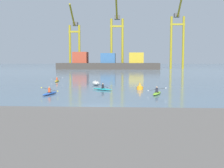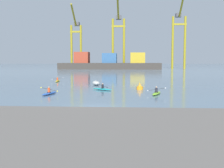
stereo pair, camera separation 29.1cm
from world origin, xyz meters
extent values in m
plane|color=slate|center=(0.00, 0.00, 0.00)|extent=(800.00, 800.00, 0.00)
cube|color=#38332D|center=(-6.57, 109.01, 1.53)|extent=(49.82, 9.83, 3.05)
cube|color=#993823|center=(-20.27, 109.01, 5.75)|extent=(6.97, 6.88, 5.39)
cube|color=#2D5684|center=(-6.57, 109.01, 5.43)|extent=(6.97, 6.88, 4.75)
cube|color=#B29323|center=(7.12, 109.01, 5.56)|extent=(6.97, 6.88, 5.01)
cylinder|color=olive|center=(-28.52, 123.07, 11.71)|extent=(1.20, 1.20, 23.42)
cylinder|color=olive|center=(-23.33, 123.07, 11.71)|extent=(1.20, 1.20, 23.42)
cube|color=olive|center=(-25.92, 123.07, 19.90)|extent=(6.39, 0.90, 0.90)
cylinder|color=olive|center=(-25.92, 117.33, 27.86)|extent=(0.90, 12.03, 9.61)
cube|color=#47474C|center=(-25.92, 125.57, 24.42)|extent=(2.80, 2.80, 2.00)
cylinder|color=olive|center=(-5.41, 115.97, 12.78)|extent=(1.20, 1.20, 25.56)
cylinder|color=olive|center=(0.33, 115.97, 12.78)|extent=(1.20, 1.20, 25.56)
cube|color=olive|center=(-2.54, 115.97, 21.73)|extent=(6.93, 0.90, 0.90)
cylinder|color=olive|center=(-2.54, 110.11, 29.78)|extent=(0.90, 12.24, 9.18)
cube|color=#47474C|center=(-2.54, 118.47, 26.56)|extent=(2.80, 2.80, 2.00)
cylinder|color=olive|center=(25.59, 119.44, 13.49)|extent=(1.20, 1.20, 26.99)
cylinder|color=olive|center=(31.87, 119.44, 13.49)|extent=(1.20, 1.20, 26.99)
cube|color=olive|center=(28.73, 119.44, 22.94)|extent=(7.48, 0.90, 0.90)
cylinder|color=olive|center=(28.73, 111.63, 33.00)|extent=(0.90, 16.16, 12.74)
cube|color=#47474C|center=(28.73, 121.94, 27.99)|extent=(2.80, 2.80, 2.00)
ellipsoid|color=beige|center=(-2.37, 21.13, 0.35)|extent=(1.88, 2.82, 0.70)
cube|color=beige|center=(-2.37, 21.13, 0.73)|extent=(0.69, 1.86, 0.06)
cylinder|color=orange|center=(4.48, 14.72, 0.23)|extent=(0.90, 0.90, 0.45)
cone|color=orange|center=(4.48, 14.72, 0.73)|extent=(0.49, 0.50, 0.55)
ellipsoid|color=yellow|center=(-10.71, 28.37, 0.13)|extent=(0.92, 3.44, 0.26)
torus|color=black|center=(-10.70, 28.27, 0.27)|extent=(0.53, 0.53, 0.05)
cylinder|color=#DB471E|center=(-10.70, 28.27, 0.51)|extent=(0.30, 0.30, 0.50)
sphere|color=tan|center=(-10.70, 28.27, 0.86)|extent=(0.19, 0.19, 0.19)
cylinder|color=black|center=(-10.71, 28.32, 0.61)|extent=(2.08, 0.23, 0.33)
ellipsoid|color=silver|center=(-11.74, 28.22, 0.46)|extent=(0.20, 0.06, 0.13)
ellipsoid|color=silver|center=(-9.67, 28.42, 0.76)|extent=(0.20, 0.06, 0.13)
ellipsoid|color=#2856B2|center=(-6.36, 8.75, 0.13)|extent=(1.21, 3.45, 0.26)
torus|color=black|center=(-6.37, 8.65, 0.27)|extent=(0.57, 0.57, 0.05)
cylinder|color=#DB471E|center=(-6.37, 8.65, 0.51)|extent=(0.30, 0.30, 0.50)
sphere|color=tan|center=(-6.37, 8.65, 0.86)|extent=(0.19, 0.19, 0.19)
cylinder|color=black|center=(-6.36, 8.70, 0.61)|extent=(2.05, 0.41, 0.40)
ellipsoid|color=yellow|center=(-7.38, 8.89, 0.79)|extent=(0.20, 0.08, 0.14)
ellipsoid|color=yellow|center=(-5.35, 8.51, 0.43)|extent=(0.20, 0.08, 0.14)
ellipsoid|color=teal|center=(-0.64, 13.89, 0.13)|extent=(3.09, 2.50, 0.26)
torus|color=black|center=(-0.56, 13.83, 0.27)|extent=(0.69, 0.69, 0.05)
cylinder|color=black|center=(-0.56, 13.83, 0.51)|extent=(0.30, 0.30, 0.50)
sphere|color=tan|center=(-0.56, 13.83, 0.86)|extent=(0.19, 0.19, 0.19)
cylinder|color=black|center=(-0.60, 13.86, 0.61)|extent=(1.22, 1.64, 0.65)
ellipsoid|color=black|center=(-1.19, 13.05, 0.92)|extent=(0.15, 0.19, 0.16)
ellipsoid|color=black|center=(0.00, 14.67, 0.30)|extent=(0.15, 0.19, 0.16)
ellipsoid|color=#7ABC2D|center=(6.25, 9.61, 0.13)|extent=(1.63, 3.42, 0.26)
torus|color=black|center=(6.22, 9.51, 0.27)|extent=(0.62, 0.62, 0.05)
cylinder|color=#23232D|center=(6.22, 9.51, 0.51)|extent=(0.30, 0.30, 0.50)
sphere|color=tan|center=(6.22, 9.51, 0.86)|extent=(0.19, 0.19, 0.19)
cylinder|color=black|center=(6.23, 9.56, 0.61)|extent=(1.98, 0.68, 0.41)
ellipsoid|color=silver|center=(5.25, 9.88, 0.42)|extent=(0.20, 0.10, 0.14)
ellipsoid|color=silver|center=(7.21, 9.24, 0.80)|extent=(0.20, 0.10, 0.14)
camera|label=1|loc=(2.70, -21.79, 3.90)|focal=42.64mm
camera|label=2|loc=(3.00, -21.77, 3.90)|focal=42.64mm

